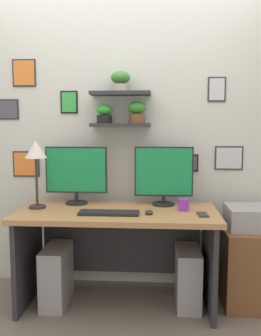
{
  "coord_description": "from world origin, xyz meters",
  "views": [
    {
      "loc": [
        0.29,
        -2.73,
        1.4
      ],
      "look_at": [
        0.1,
        0.05,
        1.07
      ],
      "focal_mm": 39.44,
      "sensor_mm": 36.0,
      "label": 1
    }
  ],
  "objects_px": {
    "computer_mouse": "(149,212)",
    "coffee_mug": "(184,205)",
    "desk": "(118,236)",
    "desk_lamp": "(36,155)",
    "monitor_left": "(76,173)",
    "keyboard": "(109,213)",
    "monitor_right": "(164,175)",
    "drawer_cabinet": "(250,266)",
    "printer": "(252,218)",
    "cell_phone": "(203,215)",
    "computer_tower_left": "(57,275)",
    "computer_tower_right": "(188,277)"
  },
  "relations": [
    {
      "from": "computer_mouse",
      "to": "coffee_mug",
      "type": "xyz_separation_m",
      "value": [
        0.26,
        0.12,
        0.03
      ]
    },
    {
      "from": "desk",
      "to": "desk_lamp",
      "type": "xyz_separation_m",
      "value": [
        -0.63,
        -0.02,
        0.63
      ]
    },
    {
      "from": "monitor_left",
      "to": "keyboard",
      "type": "distance_m",
      "value": 0.52
    },
    {
      "from": "coffee_mug",
      "to": "monitor_right",
      "type": "bearing_deg",
      "value": 127.74
    },
    {
      "from": "computer_mouse",
      "to": "coffee_mug",
      "type": "height_order",
      "value": "coffee_mug"
    },
    {
      "from": "desk_lamp",
      "to": "drawer_cabinet",
      "type": "distance_m",
      "value": 1.88
    },
    {
      "from": "computer_mouse",
      "to": "drawer_cabinet",
      "type": "bearing_deg",
      "value": 14.39
    },
    {
      "from": "printer",
      "to": "drawer_cabinet",
      "type": "bearing_deg",
      "value": -90.0
    },
    {
      "from": "cell_phone",
      "to": "desk_lamp",
      "type": "bearing_deg",
      "value": 170.09
    },
    {
      "from": "monitor_left",
      "to": "coffee_mug",
      "type": "xyz_separation_m",
      "value": [
        0.86,
        -0.19,
        -0.21
      ]
    },
    {
      "from": "monitor_left",
      "to": "drawer_cabinet",
      "type": "bearing_deg",
      "value": -4.64
    },
    {
      "from": "monitor_right",
      "to": "computer_tower_left",
      "type": "xyz_separation_m",
      "value": [
        -0.83,
        -0.23,
        -0.77
      ]
    },
    {
      "from": "monitor_left",
      "to": "monitor_right",
      "type": "distance_m",
      "value": 0.71
    },
    {
      "from": "printer",
      "to": "desk_lamp",
      "type": "bearing_deg",
      "value": -177.6
    },
    {
      "from": "cell_phone",
      "to": "drawer_cabinet",
      "type": "relative_size",
      "value": 0.23
    },
    {
      "from": "cell_phone",
      "to": "drawer_cabinet",
      "type": "distance_m",
      "value": 0.64
    },
    {
      "from": "desk",
      "to": "printer",
      "type": "height_order",
      "value": "printer"
    },
    {
      "from": "computer_mouse",
      "to": "desk_lamp",
      "type": "distance_m",
      "value": 0.97
    },
    {
      "from": "monitor_left",
      "to": "keyboard",
      "type": "xyz_separation_m",
      "value": [
        0.31,
        -0.34,
        -0.24
      ]
    },
    {
      "from": "monitor_left",
      "to": "drawer_cabinet",
      "type": "height_order",
      "value": "monitor_left"
    },
    {
      "from": "cell_phone",
      "to": "keyboard",
      "type": "bearing_deg",
      "value": 177.85
    },
    {
      "from": "monitor_right",
      "to": "computer_tower_right",
      "type": "xyz_separation_m",
      "value": [
        0.19,
        -0.19,
        -0.77
      ]
    },
    {
      "from": "monitor_left",
      "to": "keyboard",
      "type": "bearing_deg",
      "value": -47.58
    },
    {
      "from": "keyboard",
      "to": "printer",
      "type": "relative_size",
      "value": 1.16
    },
    {
      "from": "desk_lamp",
      "to": "coffee_mug",
      "type": "xyz_separation_m",
      "value": [
        1.13,
        -0.01,
        -0.37
      ]
    },
    {
      "from": "desk",
      "to": "computer_tower_left",
      "type": "relative_size",
      "value": 3.34
    },
    {
      "from": "monitor_left",
      "to": "computer_mouse",
      "type": "bearing_deg",
      "value": -27.7
    },
    {
      "from": "desk_lamp",
      "to": "cell_phone",
      "type": "bearing_deg",
      "value": -6.43
    },
    {
      "from": "drawer_cabinet",
      "to": "computer_tower_right",
      "type": "height_order",
      "value": "drawer_cabinet"
    },
    {
      "from": "keyboard",
      "to": "printer",
      "type": "height_order",
      "value": "same"
    },
    {
      "from": "drawer_cabinet",
      "to": "printer",
      "type": "xyz_separation_m",
      "value": [
        0.0,
        0.0,
        0.38
      ]
    },
    {
      "from": "desk",
      "to": "desk_lamp",
      "type": "relative_size",
      "value": 2.9
    },
    {
      "from": "keyboard",
      "to": "desk_lamp",
      "type": "xyz_separation_m",
      "value": [
        -0.58,
        0.16,
        0.41
      ]
    },
    {
      "from": "monitor_left",
      "to": "cell_phone",
      "type": "distance_m",
      "value": 1.07
    },
    {
      "from": "computer_tower_right",
      "to": "keyboard",
      "type": "bearing_deg",
      "value": -165.36
    },
    {
      "from": "desk_lamp",
      "to": "computer_tower_right",
      "type": "bearing_deg",
      "value": -0.15
    },
    {
      "from": "computer_mouse",
      "to": "monitor_left",
      "type": "bearing_deg",
      "value": 152.3
    },
    {
      "from": "keyboard",
      "to": "computer_mouse",
      "type": "bearing_deg",
      "value": 4.89
    },
    {
      "from": "monitor_right",
      "to": "desk_lamp",
      "type": "distance_m",
      "value": 1.02
    },
    {
      "from": "desk",
      "to": "cell_phone",
      "type": "height_order",
      "value": "cell_phone"
    },
    {
      "from": "computer_mouse",
      "to": "computer_tower_left",
      "type": "xyz_separation_m",
      "value": [
        -0.72,
        0.08,
        -0.54
      ]
    },
    {
      "from": "desk",
      "to": "computer_mouse",
      "type": "bearing_deg",
      "value": -31.75
    },
    {
      "from": "coffee_mug",
      "to": "computer_mouse",
      "type": "bearing_deg",
      "value": -154.27
    },
    {
      "from": "monitor_right",
      "to": "printer",
      "type": "distance_m",
      "value": 0.76
    },
    {
      "from": "keyboard",
      "to": "printer",
      "type": "xyz_separation_m",
      "value": [
        1.08,
        0.23,
        -0.08
      ]
    },
    {
      "from": "desk",
      "to": "desk_lamp",
      "type": "bearing_deg",
      "value": -178.3
    },
    {
      "from": "desk",
      "to": "monitor_left",
      "type": "xyz_separation_m",
      "value": [
        -0.36,
        0.16,
        0.47
      ]
    },
    {
      "from": "coffee_mug",
      "to": "printer",
      "type": "xyz_separation_m",
      "value": [
        0.53,
        0.08,
        -0.11
      ]
    },
    {
      "from": "computer_mouse",
      "to": "cell_phone",
      "type": "height_order",
      "value": "computer_mouse"
    },
    {
      "from": "desk_lamp",
      "to": "drawer_cabinet",
      "type": "bearing_deg",
      "value": 2.4
    }
  ]
}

